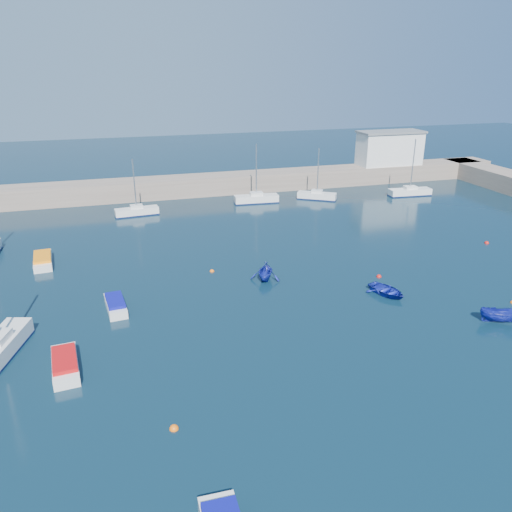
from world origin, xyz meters
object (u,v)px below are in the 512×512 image
object	(u,v)px
sailboat_8	(410,192)
sailboat_7	(317,196)
sailboat_6	(256,199)
dinghy_right	(501,316)
sailboat_5	(137,211)
harbor_office	(390,149)
motorboat_0	(65,364)
motorboat_2	(43,260)
dinghy_center	(387,291)
dinghy_left	(265,271)
motorboat_1	(116,305)

from	to	relation	value
sailboat_8	sailboat_7	bearing A→B (deg)	86.86
sailboat_7	sailboat_6	bearing A→B (deg)	118.57
sailboat_7	dinghy_right	bearing A→B (deg)	-148.73
sailboat_5	harbor_office	bearing A→B (deg)	-83.39
motorboat_0	motorboat_2	bearing A→B (deg)	93.37
harbor_office	motorboat_2	world-z (taller)	harbor_office
motorboat_0	dinghy_center	size ratio (longest dim) A/B	1.30
motorboat_0	dinghy_left	world-z (taller)	dinghy_left
sailboat_7	motorboat_0	bearing A→B (deg)	170.28
sailboat_6	sailboat_7	world-z (taller)	sailboat_6
motorboat_1	dinghy_left	distance (m)	13.06
dinghy_center	dinghy_right	bearing A→B (deg)	-69.84
sailboat_5	sailboat_7	xyz separation A→B (m)	(24.74, 0.83, 0.00)
dinghy_left	sailboat_5	bearing A→B (deg)	137.44
motorboat_0	dinghy_right	world-z (taller)	dinghy_right
harbor_office	dinghy_center	xyz separation A→B (m)	(-22.23, -37.99, -4.75)
sailboat_5	dinghy_center	world-z (taller)	sailboat_5
harbor_office	dinghy_right	bearing A→B (deg)	-110.52
motorboat_1	dinghy_right	size ratio (longest dim) A/B	1.30
sailboat_5	dinghy_right	world-z (taller)	sailboat_5
motorboat_2	dinghy_center	world-z (taller)	motorboat_2
sailboat_5	dinghy_right	bearing A→B (deg)	-152.14
sailboat_5	motorboat_2	world-z (taller)	sailboat_5
motorboat_0	dinghy_center	distance (m)	25.15
harbor_office	motorboat_2	distance (m)	55.23
sailboat_5	motorboat_0	bearing A→B (deg)	163.13
sailboat_6	dinghy_right	xyz separation A→B (m)	(7.58, -37.46, -0.01)
sailboat_7	motorboat_1	bearing A→B (deg)	166.28
sailboat_6	motorboat_1	distance (m)	33.52
dinghy_right	sailboat_7	bearing A→B (deg)	24.41
sailboat_6	motorboat_2	size ratio (longest dim) A/B	1.70
sailboat_8	sailboat_6	bearing A→B (deg)	88.08
sailboat_7	harbor_office	bearing A→B (deg)	-30.47
harbor_office	sailboat_6	distance (m)	25.71
sailboat_7	motorboat_1	size ratio (longest dim) A/B	1.82
sailboat_7	dinghy_center	distance (m)	30.89
sailboat_6	dinghy_center	xyz separation A→B (m)	(2.05, -30.84, -0.24)
sailboat_5	dinghy_left	bearing A→B (deg)	-163.65
harbor_office	sailboat_6	world-z (taller)	sailboat_6
harbor_office	dinghy_left	bearing A→B (deg)	-133.82
harbor_office	dinghy_right	size ratio (longest dim) A/B	3.31
harbor_office	dinghy_left	world-z (taller)	harbor_office
sailboat_6	dinghy_right	bearing A→B (deg)	-164.29
motorboat_0	motorboat_1	xyz separation A→B (m)	(3.28, 7.54, -0.01)
sailboat_5	dinghy_center	bearing A→B (deg)	-153.77
sailboat_8	harbor_office	bearing A→B (deg)	-6.84
motorboat_1	harbor_office	bearing A→B (deg)	32.46
dinghy_center	dinghy_left	size ratio (longest dim) A/B	1.13
sailboat_7	sailboat_8	xyz separation A→B (m)	(13.71, -1.81, 0.01)
sailboat_7	dinghy_right	distance (m)	36.82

